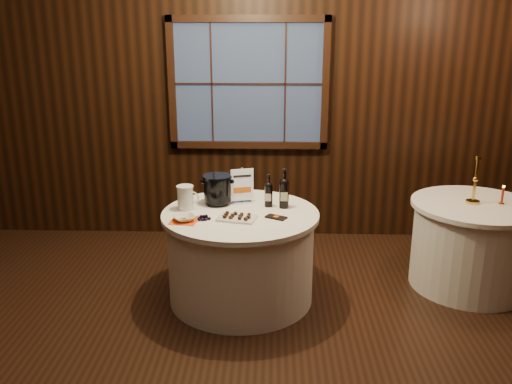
{
  "coord_description": "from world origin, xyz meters",
  "views": [
    {
      "loc": [
        0.27,
        -3.14,
        2.23
      ],
      "look_at": [
        0.13,
        0.9,
        0.97
      ],
      "focal_mm": 38.0,
      "sensor_mm": 36.0,
      "label": 1
    }
  ],
  "objects_px": {
    "sign_stand": "(242,191)",
    "cracker_bowl": "(184,218)",
    "chocolate_plate": "(237,217)",
    "glass_pitcher": "(185,197)",
    "port_bottle_right": "(284,191)",
    "chocolate_box": "(276,217)",
    "port_bottle_left": "(269,193)",
    "brass_candlestick": "(475,186)",
    "ice_bucket": "(217,189)",
    "side_table": "(471,245)",
    "red_candle": "(502,197)",
    "main_table": "(241,256)",
    "grape_bunch": "(204,218)"
  },
  "relations": [
    {
      "from": "chocolate_plate",
      "to": "chocolate_box",
      "type": "bearing_deg",
      "value": 7.04
    },
    {
      "from": "chocolate_plate",
      "to": "grape_bunch",
      "type": "bearing_deg",
      "value": -173.65
    },
    {
      "from": "port_bottle_left",
      "to": "brass_candlestick",
      "type": "relative_size",
      "value": 0.67
    },
    {
      "from": "brass_candlestick",
      "to": "red_candle",
      "type": "distance_m",
      "value": 0.25
    },
    {
      "from": "chocolate_plate",
      "to": "glass_pitcher",
      "type": "height_order",
      "value": "glass_pitcher"
    },
    {
      "from": "sign_stand",
      "to": "ice_bucket",
      "type": "xyz_separation_m",
      "value": [
        -0.2,
        -0.04,
        0.03
      ]
    },
    {
      "from": "grape_bunch",
      "to": "port_bottle_right",
      "type": "bearing_deg",
      "value": 27.45
    },
    {
      "from": "side_table",
      "to": "grape_bunch",
      "type": "distance_m",
      "value": 2.36
    },
    {
      "from": "port_bottle_right",
      "to": "brass_candlestick",
      "type": "height_order",
      "value": "brass_candlestick"
    },
    {
      "from": "ice_bucket",
      "to": "main_table",
      "type": "bearing_deg",
      "value": -44.88
    },
    {
      "from": "port_bottle_right",
      "to": "chocolate_plate",
      "type": "height_order",
      "value": "port_bottle_right"
    },
    {
      "from": "main_table",
      "to": "cracker_bowl",
      "type": "height_order",
      "value": "cracker_bowl"
    },
    {
      "from": "grape_bunch",
      "to": "glass_pitcher",
      "type": "bearing_deg",
      "value": 125.05
    },
    {
      "from": "port_bottle_right",
      "to": "chocolate_box",
      "type": "bearing_deg",
      "value": -104.43
    },
    {
      "from": "side_table",
      "to": "grape_bunch",
      "type": "height_order",
      "value": "grape_bunch"
    },
    {
      "from": "main_table",
      "to": "glass_pitcher",
      "type": "bearing_deg",
      "value": 172.3
    },
    {
      "from": "grape_bunch",
      "to": "glass_pitcher",
      "type": "relative_size",
      "value": 0.81
    },
    {
      "from": "sign_stand",
      "to": "ice_bucket",
      "type": "bearing_deg",
      "value": 173.78
    },
    {
      "from": "cracker_bowl",
      "to": "ice_bucket",
      "type": "bearing_deg",
      "value": 62.57
    },
    {
      "from": "chocolate_box",
      "to": "red_candle",
      "type": "height_order",
      "value": "red_candle"
    },
    {
      "from": "port_bottle_right",
      "to": "sign_stand",
      "type": "bearing_deg",
      "value": 162.69
    },
    {
      "from": "main_table",
      "to": "port_bottle_right",
      "type": "bearing_deg",
      "value": 20.33
    },
    {
      "from": "side_table",
      "to": "chocolate_box",
      "type": "relative_size",
      "value": 6.62
    },
    {
      "from": "sign_stand",
      "to": "port_bottle_right",
      "type": "height_order",
      "value": "port_bottle_right"
    },
    {
      "from": "main_table",
      "to": "chocolate_plate",
      "type": "relative_size",
      "value": 3.87
    },
    {
      "from": "main_table",
      "to": "sign_stand",
      "type": "distance_m",
      "value": 0.54
    },
    {
      "from": "brass_candlestick",
      "to": "red_candle",
      "type": "relative_size",
      "value": 2.44
    },
    {
      "from": "port_bottle_right",
      "to": "glass_pitcher",
      "type": "height_order",
      "value": "port_bottle_right"
    },
    {
      "from": "port_bottle_left",
      "to": "glass_pitcher",
      "type": "bearing_deg",
      "value": -166.43
    },
    {
      "from": "port_bottle_right",
      "to": "cracker_bowl",
      "type": "distance_m",
      "value": 0.86
    },
    {
      "from": "sign_stand",
      "to": "cracker_bowl",
      "type": "xyz_separation_m",
      "value": [
        -0.42,
        -0.46,
        -0.08
      ]
    },
    {
      "from": "chocolate_box",
      "to": "brass_candlestick",
      "type": "distance_m",
      "value": 1.74
    },
    {
      "from": "side_table",
      "to": "brass_candlestick",
      "type": "distance_m",
      "value": 0.53
    },
    {
      "from": "ice_bucket",
      "to": "port_bottle_right",
      "type": "bearing_deg",
      "value": -7.4
    },
    {
      "from": "side_table",
      "to": "red_candle",
      "type": "xyz_separation_m",
      "value": [
        0.2,
        -0.03,
        0.45
      ]
    },
    {
      "from": "chocolate_plate",
      "to": "grape_bunch",
      "type": "relative_size",
      "value": 2.02
    },
    {
      "from": "sign_stand",
      "to": "cracker_bowl",
      "type": "relative_size",
      "value": 1.9
    },
    {
      "from": "side_table",
      "to": "glass_pitcher",
      "type": "relative_size",
      "value": 5.37
    },
    {
      "from": "chocolate_box",
      "to": "cracker_bowl",
      "type": "relative_size",
      "value": 0.99
    },
    {
      "from": "chocolate_plate",
      "to": "cracker_bowl",
      "type": "height_order",
      "value": "cracker_bowl"
    },
    {
      "from": "port_bottle_left",
      "to": "ice_bucket",
      "type": "relative_size",
      "value": 1.1
    },
    {
      "from": "ice_bucket",
      "to": "brass_candlestick",
      "type": "xyz_separation_m",
      "value": [
        2.18,
        0.1,
        0.02
      ]
    },
    {
      "from": "grape_bunch",
      "to": "cracker_bowl",
      "type": "bearing_deg",
      "value": -171.45
    },
    {
      "from": "ice_bucket",
      "to": "brass_candlestick",
      "type": "relative_size",
      "value": 0.61
    },
    {
      "from": "port_bottle_right",
      "to": "chocolate_box",
      "type": "xyz_separation_m",
      "value": [
        -0.06,
        -0.26,
        -0.14
      ]
    },
    {
      "from": "chocolate_box",
      "to": "glass_pitcher",
      "type": "distance_m",
      "value": 0.77
    },
    {
      "from": "red_candle",
      "to": "main_table",
      "type": "bearing_deg",
      "value": -172.89
    },
    {
      "from": "side_table",
      "to": "chocolate_box",
      "type": "bearing_deg",
      "value": -165.92
    },
    {
      "from": "port_bottle_left",
      "to": "brass_candlestick",
      "type": "bearing_deg",
      "value": 10.55
    },
    {
      "from": "port_bottle_left",
      "to": "cracker_bowl",
      "type": "height_order",
      "value": "port_bottle_left"
    }
  ]
}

